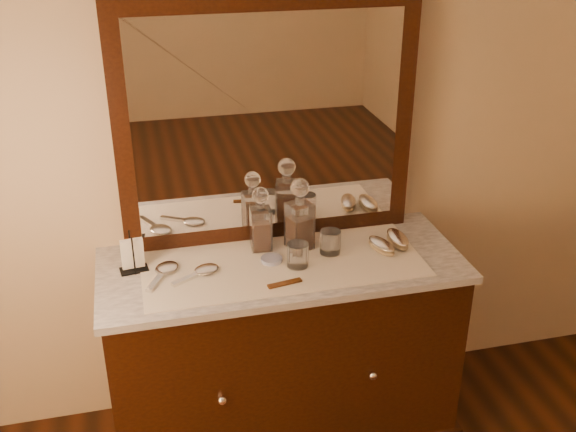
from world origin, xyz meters
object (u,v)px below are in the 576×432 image
at_px(brush_far, 398,239).
at_px(hand_mirror_inner, 203,271).
at_px(dresser_cabinet, 282,352).
at_px(pin_dish, 272,259).
at_px(decanter_left, 261,225).
at_px(mirror_frame, 267,122).
at_px(hand_mirror_outer, 165,270).
at_px(comb, 285,283).
at_px(decanter_right, 300,222).
at_px(napkin_rack, 133,256).
at_px(brush_near, 382,246).

distance_m(brush_far, hand_mirror_inner, 0.81).
xyz_separation_m(dresser_cabinet, pin_dish, (-0.04, 0.01, 0.45)).
bearing_deg(hand_mirror_inner, decanter_left, 28.70).
xyz_separation_m(dresser_cabinet, brush_far, (0.50, 0.02, 0.47)).
distance_m(dresser_cabinet, pin_dish, 0.45).
bearing_deg(decanter_left, hand_mirror_inner, -151.30).
relative_size(mirror_frame, hand_mirror_outer, 5.43).
xyz_separation_m(comb, hand_mirror_outer, (-0.43, 0.19, 0.01)).
bearing_deg(hand_mirror_inner, hand_mirror_outer, 164.41).
relative_size(decanter_left, decanter_right, 0.89).
xyz_separation_m(mirror_frame, hand_mirror_outer, (-0.46, -0.22, -0.49)).
xyz_separation_m(hand_mirror_outer, hand_mirror_inner, (0.14, -0.04, -0.00)).
xyz_separation_m(napkin_rack, brush_near, (0.99, -0.08, -0.04)).
xyz_separation_m(dresser_cabinet, brush_near, (0.41, -0.01, 0.46)).
height_order(decanter_left, decanter_right, decanter_right).
xyz_separation_m(comb, hand_mirror_inner, (-0.29, 0.15, 0.00)).
bearing_deg(decanter_right, decanter_left, 169.01).
distance_m(brush_near, hand_mirror_outer, 0.87).
bearing_deg(pin_dish, comb, -86.55).
bearing_deg(hand_mirror_outer, brush_far, 0.20).
bearing_deg(pin_dish, hand_mirror_inner, -174.43).
bearing_deg(dresser_cabinet, mirror_frame, 90.00).
relative_size(comb, brush_far, 0.82).
xyz_separation_m(mirror_frame, decanter_left, (-0.06, -0.12, -0.39)).
height_order(mirror_frame, decanter_right, mirror_frame).
height_order(hand_mirror_outer, hand_mirror_inner, same).
xyz_separation_m(decanter_left, decanter_right, (0.15, -0.03, 0.01)).
height_order(mirror_frame, brush_near, mirror_frame).
relative_size(mirror_frame, brush_far, 7.38).
distance_m(comb, brush_far, 0.56).
height_order(dresser_cabinet, pin_dish, pin_dish).
relative_size(pin_dish, napkin_rack, 0.54).
bearing_deg(hand_mirror_outer, decanter_left, 14.33).
xyz_separation_m(pin_dish, napkin_rack, (-0.53, 0.06, 0.05)).
relative_size(comb, decanter_left, 0.49).
bearing_deg(comb, decanter_right, 54.98).
relative_size(brush_far, hand_mirror_outer, 0.74).
distance_m(mirror_frame, decanter_left, 0.41).
height_order(decanter_right, brush_far, decanter_right).
xyz_separation_m(brush_near, hand_mirror_outer, (-0.87, 0.03, -0.01)).
xyz_separation_m(pin_dish, brush_far, (0.54, 0.02, 0.01)).
height_order(pin_dish, brush_far, brush_far).
bearing_deg(brush_far, hand_mirror_inner, -176.99).
xyz_separation_m(napkin_rack, hand_mirror_inner, (0.26, -0.09, -0.05)).
height_order(comb, brush_near, brush_near).
bearing_deg(hand_mirror_outer, dresser_cabinet, -2.66).
xyz_separation_m(comb, brush_far, (0.53, 0.20, 0.02)).
xyz_separation_m(mirror_frame, brush_far, (0.50, -0.22, -0.47)).
bearing_deg(pin_dish, brush_near, -2.42).
bearing_deg(decanter_left, pin_dish, -81.16).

